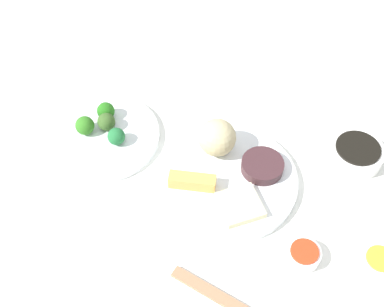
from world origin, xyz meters
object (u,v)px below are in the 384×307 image
Objects in this scene: sauce_ramekin_hot_mustard at (378,262)px; main_plate at (227,179)px; chopsticks_pair at (231,304)px; soy_sauce_bowl at (356,154)px; sauce_ramekin_sweet_and_sour at (303,255)px; broccoli_plate at (103,136)px.

main_plate is at bearing -146.84° from sauce_ramekin_hot_mustard.
sauce_ramekin_hot_mustard is at bearing 83.58° from chopsticks_pair.
soy_sauce_bowl is 1.80× the size of sauce_ramekin_sweet_and_sour.
broccoli_plate is at bearing -135.38° from main_plate.
sauce_ramekin_hot_mustard is at bearing 38.60° from broccoli_plate.
sauce_ramekin_hot_mustard is (0.06, 0.12, 0.00)m from sauce_ramekin_sweet_and_sour.
sauce_ramekin_sweet_and_sour reaches higher than main_plate.
chopsticks_pair is at bearing 13.11° from broccoli_plate.
soy_sauce_bowl is (0.05, 0.27, 0.01)m from main_plate.
sauce_ramekin_hot_mustard reaches higher than broccoli_plate.
main_plate is 0.31m from sauce_ramekin_hot_mustard.
broccoli_plate is 2.19× the size of soy_sauce_bowl.
chopsticks_pair is at bearing -78.83° from sauce_ramekin_sweet_and_sour.
chopsticks_pair is (0.19, -0.36, -0.01)m from soy_sauce_bowl.
main_plate is 0.21m from sauce_ramekin_sweet_and_sour.
sauce_ramekin_sweet_and_sour is at bearing 101.17° from chopsticks_pair.
sauce_ramekin_sweet_and_sour is at bearing 15.49° from main_plate.
sauce_ramekin_sweet_and_sour is 0.27× the size of chopsticks_pair.
main_plate is 0.25m from chopsticks_pair.
soy_sauce_bowl is (0.25, 0.46, 0.01)m from broccoli_plate.
sauce_ramekin_sweet_and_sour is at bearing -117.69° from sauce_ramekin_hot_mustard.
broccoli_plate is 0.44m from chopsticks_pair.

